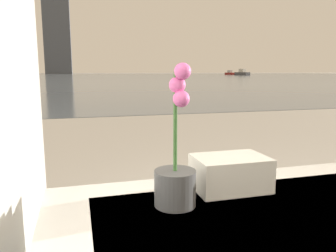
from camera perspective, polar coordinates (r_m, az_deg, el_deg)
potted_orchid at (r=1.03m, az=1.38°, el=-7.83°), size 0.13×0.13×0.44m
towel_stack at (r=1.20m, az=10.78°, el=-8.04°), size 0.26×0.18×0.12m
harbor_water at (r=62.08m, az=-14.97°, el=8.38°), size 180.00×110.00×0.01m
harbor_boat_1 at (r=84.06m, az=10.70°, el=9.04°), size 1.49×3.08×1.11m
harbor_boat_2 at (r=75.64m, az=12.80°, el=9.00°), size 2.14×3.91×1.39m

